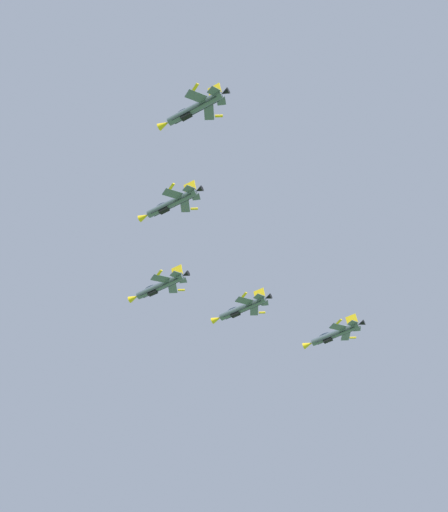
# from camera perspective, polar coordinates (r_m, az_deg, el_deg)

# --- Properties ---
(fighter_jet_lead) EXTENTS (12.60, 12.28, 4.85)m
(fighter_jet_lead) POSITION_cam_1_polar(r_m,az_deg,el_deg) (165.52, -5.12, -2.40)
(fighter_jet_lead) COLOR #4C5666
(fighter_jet_left_wing) EXTENTS (12.60, 12.28, 4.84)m
(fighter_jet_left_wing) POSITION_cam_1_polar(r_m,az_deg,el_deg) (156.56, -4.20, 4.14)
(fighter_jet_left_wing) COLOR #4C5666
(fighter_jet_right_wing) EXTENTS (12.65, 12.35, 4.63)m
(fighter_jet_right_wing) POSITION_cam_1_polar(r_m,az_deg,el_deg) (172.53, 1.41, -4.14)
(fighter_jet_right_wing) COLOR #4C5666
(fighter_jet_left_outer) EXTENTS (12.60, 12.26, 4.91)m
(fighter_jet_left_outer) POSITION_cam_1_polar(r_m,az_deg,el_deg) (144.72, -2.40, 11.49)
(fighter_jet_left_outer) COLOR #4C5666
(fighter_jet_right_outer) EXTENTS (12.64, 12.33, 4.68)m
(fighter_jet_right_outer) POSITION_cam_1_polar(r_m,az_deg,el_deg) (176.45, 8.65, -6.10)
(fighter_jet_right_outer) COLOR #4C5666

